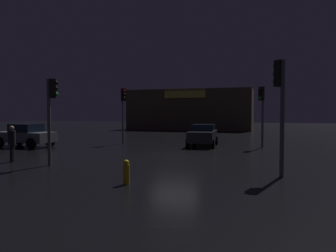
# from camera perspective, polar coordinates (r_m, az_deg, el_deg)

# --- Properties ---
(ground_plane) EXTENTS (120.00, 120.00, 0.00)m
(ground_plane) POSITION_cam_1_polar(r_m,az_deg,el_deg) (17.86, 1.20, -5.25)
(ground_plane) COLOR black
(store_building) EXTENTS (16.85, 6.41, 5.49)m
(store_building) POSITION_cam_1_polar(r_m,az_deg,el_deg) (45.03, 3.99, 2.88)
(store_building) COLOR brown
(store_building) RESTS_ON ground
(traffic_signal_main) EXTENTS (0.42, 0.42, 4.19)m
(traffic_signal_main) POSITION_cam_1_polar(r_m,az_deg,el_deg) (24.55, -7.93, 3.99)
(traffic_signal_main) COLOR #595B60
(traffic_signal_main) RESTS_ON ground
(traffic_signal_opposite) EXTENTS (0.43, 0.41, 4.31)m
(traffic_signal_opposite) POSITION_cam_1_polar(r_m,az_deg,el_deg) (12.60, 19.29, 5.02)
(traffic_signal_opposite) COLOR #595B60
(traffic_signal_opposite) RESTS_ON ground
(traffic_signal_cross_left) EXTENTS (0.42, 0.42, 3.88)m
(traffic_signal_cross_left) POSITION_cam_1_polar(r_m,az_deg,el_deg) (15.33, -20.01, 3.52)
(traffic_signal_cross_left) COLOR #595B60
(traffic_signal_cross_left) RESTS_ON ground
(traffic_signal_cross_right) EXTENTS (0.41, 0.43, 4.10)m
(traffic_signal_cross_right) POSITION_cam_1_polar(r_m,az_deg,el_deg) (22.46, 16.27, 3.62)
(traffic_signal_cross_right) COLOR #595B60
(traffic_signal_cross_right) RESTS_ON ground
(car_near) EXTENTS (2.14, 4.06, 1.53)m
(car_near) POSITION_cam_1_polar(r_m,az_deg,el_deg) (22.96, 6.21, -1.53)
(car_near) COLOR black
(car_near) RESTS_ON ground
(car_crossing) EXTENTS (4.34, 2.21, 1.59)m
(car_crossing) POSITION_cam_1_polar(r_m,az_deg,el_deg) (24.28, -23.97, -1.49)
(car_crossing) COLOR slate
(car_crossing) RESTS_ON ground
(pedestrian) EXTENTS (0.44, 0.44, 1.75)m
(pedestrian) POSITION_cam_1_polar(r_m,az_deg,el_deg) (17.17, -25.93, -2.38)
(pedestrian) COLOR black
(pedestrian) RESTS_ON ground
(fire_hydrant) EXTENTS (0.22, 0.22, 0.82)m
(fire_hydrant) POSITION_cam_1_polar(r_m,az_deg,el_deg) (10.83, -7.40, -8.12)
(fire_hydrant) COLOR gold
(fire_hydrant) RESTS_ON ground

